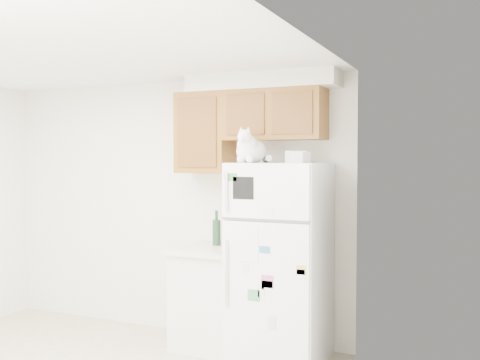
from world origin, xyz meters
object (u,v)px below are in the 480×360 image
Objects in this scene: refrigerator at (280,262)px; cat at (250,149)px; storage_box_front at (299,157)px; base_counter at (212,297)px; storage_box_back at (297,157)px; bottle_amber at (232,227)px; bottle_green at (216,228)px.

refrigerator is 1.00m from cat.
base_counter is at bearing -165.09° from storage_box_front.
refrigerator is at bearing -162.53° from storage_box_front.
storage_box_back is 0.99m from bottle_amber.
base_counter is 1.45m from cat.
bottle_green reaches higher than base_counter.
cat reaches higher than storage_box_back.
storage_box_front is (0.39, 0.13, -0.07)m from cat.
cat is 1.25× the size of bottle_amber.
bottle_amber is (-0.57, 0.25, 0.24)m from refrigerator.
refrigerator is at bearing -6.09° from base_counter.
storage_box_front is at bearing 18.78° from cat.
storage_box_back is 0.52× the size of bottle_amber.
refrigerator is at bearing -179.73° from storage_box_back.
storage_box_front reaches higher than bottle_amber.
bottle_green is at bearing -173.85° from storage_box_front.
refrigerator is 1.85× the size of base_counter.
storage_box_back reaches higher than storage_box_front.
refrigerator reaches higher than bottle_green.
base_counter is 2.67× the size of bottle_amber.
storage_box_front is (0.86, -0.08, 1.28)m from base_counter.
bottle_amber is (0.12, 0.18, 0.63)m from base_counter.
cat is (0.47, -0.22, 1.35)m from base_counter.
cat is 2.87× the size of storage_box_front.
bottle_amber is at bearing -178.86° from storage_box_front.
storage_box_front is at bearing -19.22° from bottle_amber.
bottle_green is 0.96× the size of bottle_amber.
refrigerator is at bearing -23.69° from bottle_amber.
bottle_green is at bearing 98.54° from base_counter.
storage_box_back is 0.05m from storage_box_front.
base_counter is 1.53m from storage_box_back.
refrigerator is 0.79m from base_counter.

